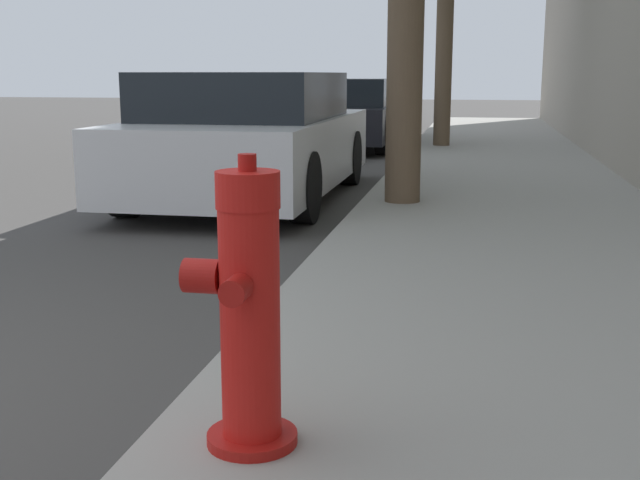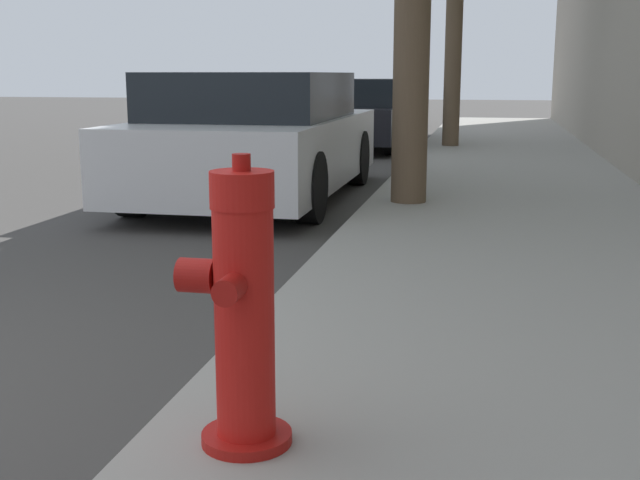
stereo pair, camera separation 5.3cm
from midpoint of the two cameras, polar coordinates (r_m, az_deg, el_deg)
name	(u,v)px [view 2 (the right image)]	position (r m, az deg, el deg)	size (l,w,h in m)	color
fire_hydrant	(243,313)	(2.49, -4.92, -5.21)	(0.35, 0.38, 0.92)	#A91511
parked_car_near	(258,138)	(8.40, -4.28, 7.26)	(1.87, 4.16, 1.31)	silver
parked_car_mid	(354,114)	(14.35, 2.57, 8.96)	(1.80, 3.88, 1.21)	black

